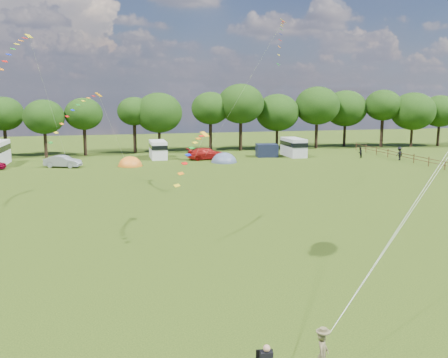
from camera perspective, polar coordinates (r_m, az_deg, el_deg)
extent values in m
plane|color=black|center=(22.66, 5.00, -13.46)|extent=(180.00, 180.00, 0.00)
cylinder|color=black|center=(77.42, -23.68, 3.85)|extent=(0.47, 0.47, 3.90)
ellipsoid|color=black|center=(77.16, -23.89, 6.84)|extent=(5.58, 5.58, 4.74)
cylinder|color=black|center=(73.66, -19.72, 3.71)|extent=(0.44, 0.44, 3.56)
ellipsoid|color=black|center=(73.38, -19.89, 6.70)|extent=(5.56, 5.56, 4.73)
cylinder|color=black|center=(74.25, -15.60, 4.12)|extent=(0.47, 0.47, 3.95)
ellipsoid|color=black|center=(73.98, -15.74, 7.18)|extent=(5.33, 5.33, 4.53)
cylinder|color=black|center=(76.14, -10.16, 4.61)|extent=(0.50, 0.50, 4.33)
ellipsoid|color=black|center=(75.89, -10.25, 7.63)|extent=(4.95, 4.95, 4.21)
cylinder|color=black|center=(76.05, -7.39, 4.29)|extent=(0.43, 0.43, 3.31)
ellipsoid|color=black|center=(75.76, -7.46, 7.52)|extent=(7.03, 7.03, 5.98)
cylinder|color=black|center=(77.53, -1.55, 4.86)|extent=(0.50, 0.50, 4.36)
ellipsoid|color=black|center=(77.27, -1.56, 8.09)|extent=(5.84, 5.84, 4.97)
cylinder|color=black|center=(77.79, 1.91, 4.94)|extent=(0.51, 0.51, 4.55)
ellipsoid|color=black|center=(77.52, 1.93, 8.60)|extent=(7.15, 7.15, 6.08)
cylinder|color=black|center=(80.42, 6.06, 4.58)|extent=(0.42, 0.42, 3.21)
ellipsoid|color=black|center=(80.15, 6.12, 7.56)|extent=(6.90, 6.90, 5.86)
cylinder|color=black|center=(82.21, 10.50, 4.92)|extent=(0.48, 0.48, 4.17)
ellipsoid|color=black|center=(81.95, 10.61, 8.24)|extent=(7.16, 7.16, 6.09)
cylinder|color=black|center=(86.56, 13.60, 4.88)|extent=(0.45, 0.45, 3.66)
ellipsoid|color=black|center=(86.31, 13.72, 7.84)|extent=(7.05, 7.05, 5.99)
cylinder|color=black|center=(87.01, 17.58, 5.05)|extent=(0.52, 0.52, 4.65)
ellipsoid|color=black|center=(86.78, 17.73, 8.04)|extent=(5.96, 5.96, 5.06)
cylinder|color=black|center=(88.53, 20.63, 4.47)|extent=(0.42, 0.42, 3.19)
ellipsoid|color=black|center=(88.28, 20.80, 7.25)|extent=(7.23, 7.23, 6.14)
cylinder|color=black|center=(91.99, 23.28, 4.59)|extent=(0.44, 0.44, 3.52)
ellipsoid|color=black|center=(91.76, 23.45, 7.13)|extent=(6.22, 6.22, 5.28)
cylinder|color=#472D19|center=(63.59, 23.93, 1.47)|extent=(0.12, 0.12, 1.20)
cylinder|color=#472D19|center=(65.96, 22.35, 1.85)|extent=(0.12, 0.12, 1.20)
cylinder|color=#472D19|center=(64.72, 23.15, 1.97)|extent=(0.08, 3.00, 0.08)
cylinder|color=#472D19|center=(64.77, 23.13, 1.62)|extent=(0.08, 3.00, 0.08)
cylinder|color=#472D19|center=(68.38, 20.88, 2.21)|extent=(0.12, 0.12, 1.20)
cylinder|color=#472D19|center=(67.12, 21.62, 2.33)|extent=(0.08, 3.00, 0.08)
cylinder|color=#472D19|center=(67.17, 21.60, 1.99)|extent=(0.08, 3.00, 0.08)
cylinder|color=#472D19|center=(70.84, 19.51, 2.53)|extent=(0.12, 0.12, 1.20)
cylinder|color=#472D19|center=(69.56, 20.20, 2.66)|extent=(0.08, 3.00, 0.08)
cylinder|color=#472D19|center=(69.61, 20.18, 2.33)|extent=(0.08, 3.00, 0.08)
cylinder|color=#472D19|center=(73.34, 18.23, 2.84)|extent=(0.12, 0.12, 1.20)
cylinder|color=#472D19|center=(72.05, 18.87, 2.96)|extent=(0.08, 3.00, 0.08)
cylinder|color=#472D19|center=(72.09, 18.85, 2.65)|extent=(0.08, 3.00, 0.08)
cylinder|color=#472D19|center=(75.88, 17.03, 3.12)|extent=(0.12, 0.12, 1.20)
cylinder|color=#472D19|center=(74.57, 17.63, 3.25)|extent=(0.08, 3.00, 0.08)
cylinder|color=#472D19|center=(74.61, 17.62, 2.94)|extent=(0.08, 3.00, 0.08)
cylinder|color=#472D19|center=(78.45, 15.91, 3.38)|extent=(0.12, 0.12, 1.20)
cylinder|color=#472D19|center=(77.13, 16.47, 3.51)|extent=(0.08, 3.00, 0.08)
cylinder|color=#472D19|center=(77.17, 16.46, 3.22)|extent=(0.08, 3.00, 0.08)
cylinder|color=#472D19|center=(81.05, 14.86, 3.63)|extent=(0.12, 0.12, 1.20)
cylinder|color=#472D19|center=(79.71, 15.39, 3.76)|extent=(0.08, 3.00, 0.08)
cylinder|color=#472D19|center=(79.76, 15.38, 3.47)|extent=(0.08, 3.00, 0.08)
imported|color=gray|center=(63.34, -17.95, 1.92)|extent=(4.37, 2.95, 1.45)
imported|color=#AA1611|center=(67.38, -1.91, 2.91)|extent=(5.39, 2.51, 1.58)
cube|color=silver|center=(69.07, -7.55, 3.35)|extent=(2.12, 4.86, 2.42)
cube|color=black|center=(69.02, -7.56, 3.76)|extent=(2.16, 4.96, 0.57)
cylinder|color=black|center=(67.67, -7.40, 2.48)|extent=(0.68, 0.26, 0.68)
cylinder|color=black|center=(70.68, -7.65, 2.79)|extent=(0.68, 0.26, 0.68)
cube|color=#B8B8BA|center=(71.52, 7.96, 3.62)|extent=(2.25, 5.15, 2.56)
cube|color=black|center=(71.46, 7.97, 4.03)|extent=(2.29, 5.25, 0.61)
cylinder|color=black|center=(70.13, 8.41, 2.73)|extent=(0.72, 0.27, 0.72)
cylinder|color=black|center=(73.12, 7.49, 3.04)|extent=(0.72, 0.27, 0.72)
ellipsoid|color=orange|center=(62.51, -10.67, 1.48)|extent=(2.87, 3.30, 2.36)
cylinder|color=orange|center=(62.51, -10.67, 1.50)|extent=(3.01, 3.01, 0.08)
ellipsoid|color=#4A566E|center=(64.76, 0.00, 1.94)|extent=(3.20, 3.69, 2.50)
cylinder|color=#4A566E|center=(64.76, 0.00, 1.96)|extent=(3.36, 3.36, 0.08)
cube|color=black|center=(70.53, 4.91, 3.28)|extent=(3.18, 2.72, 1.80)
imported|color=brown|center=(16.97, 11.18, -19.15)|extent=(0.64, 0.68, 1.56)
cube|color=black|center=(16.62, 4.62, -19.69)|extent=(0.53, 0.12, 0.56)
sphere|color=tan|center=(16.22, 4.91, -18.72)|extent=(0.22, 0.22, 0.22)
cube|color=gold|center=(48.42, -21.41, 14.96)|extent=(0.73, 0.75, 0.35)
cube|color=red|center=(47.94, -21.80, 14.73)|extent=(0.48, 0.55, 0.10)
cube|color=orange|center=(47.46, -22.19, 14.44)|extent=(0.48, 0.55, 0.11)
cube|color=yellow|center=(46.98, -22.59, 14.04)|extent=(0.47, 0.55, 0.12)
cube|color=#198C1E|center=(46.49, -22.98, 13.54)|extent=(0.47, 0.54, 0.13)
cube|color=#0C1EB2|center=(46.01, -23.38, 12.93)|extent=(0.47, 0.54, 0.14)
cube|color=red|center=(45.53, -23.77, 12.20)|extent=(0.46, 0.54, 0.14)
cube|color=orange|center=(45.06, -24.16, 11.36)|extent=(0.46, 0.53, 0.15)
cube|color=#D58100|center=(43.38, -14.14, 9.33)|extent=(0.62, 0.66, 0.33)
cube|color=red|center=(42.94, -14.68, 9.16)|extent=(0.36, 0.52, 0.09)
cube|color=orange|center=(42.50, -15.23, 8.93)|extent=(0.36, 0.52, 0.10)
cube|color=yellow|center=(42.06, -15.79, 8.59)|extent=(0.35, 0.52, 0.11)
cube|color=#198C1E|center=(41.63, -16.35, 8.13)|extent=(0.35, 0.52, 0.12)
cube|color=#0C1EB2|center=(41.21, -16.92, 7.55)|extent=(0.35, 0.52, 0.13)
cube|color=red|center=(40.80, -17.49, 6.84)|extent=(0.34, 0.52, 0.13)
cube|color=orange|center=(40.41, -18.06, 6.01)|extent=(0.34, 0.52, 0.14)
cube|color=yellow|center=(40.03, -18.63, 5.04)|extent=(0.33, 0.51, 0.15)
cube|color=#198C1E|center=(39.68, -19.21, 3.95)|extent=(0.33, 0.51, 0.15)
cube|color=#FFAD14|center=(32.90, -2.23, 5.15)|extent=(0.69, 0.69, 0.32)
cube|color=red|center=(32.32, -2.59, 4.93)|extent=(0.47, 0.49, 0.09)
cube|color=orange|center=(31.74, -2.95, 4.63)|extent=(0.47, 0.48, 0.10)
cube|color=yellow|center=(31.17, -3.33, 4.18)|extent=(0.47, 0.48, 0.11)
cube|color=#198C1E|center=(30.61, -3.72, 3.56)|extent=(0.46, 0.48, 0.12)
cube|color=#0C1EB2|center=(30.07, -4.12, 2.77)|extent=(0.46, 0.48, 0.13)
cube|color=red|center=(29.55, -4.53, 1.79)|extent=(0.46, 0.47, 0.13)
cube|color=orange|center=(29.05, -4.96, 0.62)|extent=(0.45, 0.47, 0.14)
cube|color=yellow|center=(28.58, -5.39, -0.74)|extent=(0.45, 0.47, 0.15)
imported|color=black|center=(71.29, 15.28, 2.92)|extent=(0.85, 0.82, 1.51)
imported|color=black|center=(70.62, 19.40, 2.76)|extent=(1.27, 0.92, 1.79)
cube|color=gold|center=(46.53, 6.79, 17.52)|extent=(0.72, 0.76, 0.36)
cube|color=red|center=(45.97, 6.74, 17.41)|extent=(0.45, 0.58, 0.10)
cube|color=orange|center=(45.41, 6.69, 17.25)|extent=(0.45, 0.57, 0.11)
cube|color=yellow|center=(44.83, 6.63, 16.98)|extent=(0.44, 0.57, 0.12)
cube|color=#198C1E|center=(44.25, 6.57, 16.61)|extent=(0.44, 0.57, 0.13)
cube|color=#0C1EB2|center=(43.66, 6.50, 16.11)|extent=(0.44, 0.57, 0.14)
cube|color=red|center=(43.07, 6.43, 15.50)|extent=(0.43, 0.57, 0.15)
cube|color=orange|center=(42.47, 6.36, 14.77)|extent=(0.43, 0.56, 0.16)
cube|color=yellow|center=(41.88, 6.29, 13.91)|extent=(0.42, 0.56, 0.16)
cube|color=#198C1E|center=(41.29, 6.21, 12.91)|extent=(0.42, 0.56, 0.17)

